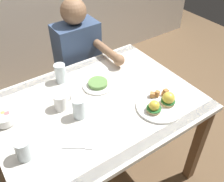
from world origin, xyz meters
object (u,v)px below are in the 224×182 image
Objects in this scene: diner_person at (80,60)px; water_glass_near at (61,74)px; fork at (79,147)px; eggs_benedict_plate at (161,104)px; side_plate at (98,84)px; water_glass_extra at (79,109)px; water_glass_far at (24,150)px; dining_table at (97,115)px; coffee_mug at (61,101)px; fruit_bowl at (5,118)px.

water_glass_near is at bearing -135.62° from diner_person.
eggs_benedict_plate is at bearing -1.41° from fork.
eggs_benedict_plate is 0.67m from water_glass_near.
side_plate is (0.17, -0.18, -0.04)m from water_glass_near.
fork is at bearing -132.89° from side_plate.
side_plate is (0.23, 0.17, -0.04)m from water_glass_extra.
fork is 1.13× the size of water_glass_extra.
water_glass_extra reaches higher than eggs_benedict_plate.
water_glass_far is (-0.40, -0.45, -0.01)m from water_glass_near.
water_glass_extra reaches higher than side_plate.
water_glass_near is (-0.08, 0.32, 0.16)m from dining_table.
dining_table is at bearing 15.42° from water_glass_far.
fork reaches higher than dining_table.
water_glass_far reaches higher than side_plate.
fork is (-0.06, -0.31, -0.05)m from coffee_mug.
eggs_benedict_plate reaches higher than fork.
fruit_bowl is at bearing -157.96° from water_glass_near.
diner_person is (0.70, 0.45, -0.12)m from fruit_bowl.
eggs_benedict_plate reaches higher than side_plate.
side_plate is (0.28, 0.05, -0.04)m from coffee_mug.
water_glass_far reaches higher than coffee_mug.
coffee_mug reaches higher than fork.
fruit_bowl is 0.60× the size of side_plate.
coffee_mug is at bearing 145.36° from eggs_benedict_plate.
fork is at bearing -57.25° from fruit_bowl.
water_glass_extra is at bearing 15.08° from water_glass_far.
side_plate is at bearing -104.40° from diner_person.
water_glass_extra is 0.29m from side_plate.
water_glass_near is 0.60m from water_glass_far.
dining_table is 0.20m from side_plate.
side_plate is at bearing 116.92° from eggs_benedict_plate.
dining_table is 0.64m from diner_person.
water_glass_extra reaches higher than dining_table.
water_glass_far reaches higher than eggs_benedict_plate.
fork is 0.69× the size of side_plate.
water_glass_far is at bearing -131.95° from water_glass_near.
water_glass_extra reaches higher than coffee_mug.
water_glass_far reaches higher than dining_table.
dining_table is at bearing 43.33° from fork.
fork is 0.26m from water_glass_far.
diner_person is at bearing 32.67° from fruit_bowl.
dining_table is 1.05× the size of diner_person.
eggs_benedict_plate is at bearing -26.93° from fruit_bowl.
coffee_mug is (0.30, -0.07, 0.02)m from fruit_bowl.
dining_table is at bearing -16.88° from fruit_bowl.
coffee_mug is 0.80× the size of fork.
diner_person is (0.40, 0.52, -0.14)m from coffee_mug.
water_glass_far is 0.91× the size of water_glass_extra.
water_glass_extra is at bearing 60.02° from fork.
coffee_mug is (-0.19, 0.08, 0.16)m from dining_table.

